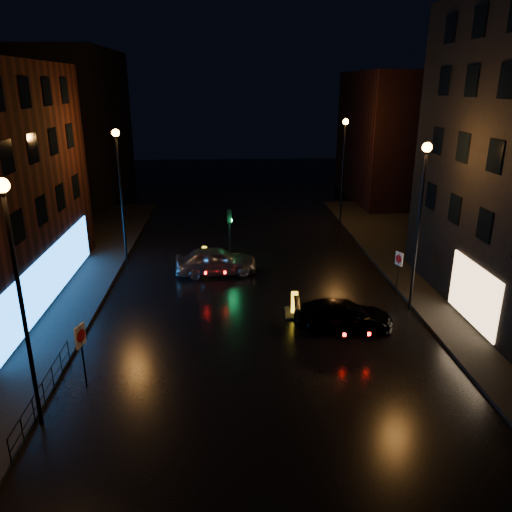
# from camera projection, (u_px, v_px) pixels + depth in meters

# --- Properties ---
(ground) EXTENTS (120.00, 120.00, 0.00)m
(ground) POSITION_uv_depth(u_px,v_px,m) (266.00, 382.00, 19.24)
(ground) COLOR black
(ground) RESTS_ON ground
(pavement_right) EXTENTS (12.00, 44.00, 0.15)m
(pavement_right) POSITION_uv_depth(u_px,v_px,m) (506.00, 290.00, 27.59)
(pavement_right) COLOR black
(pavement_right) RESTS_ON ground
(building_far_left) EXTENTS (8.00, 16.00, 14.00)m
(building_far_left) POSITION_uv_depth(u_px,v_px,m) (76.00, 125.00, 49.01)
(building_far_left) COLOR black
(building_far_left) RESTS_ON ground
(building_far_right) EXTENTS (8.00, 14.00, 12.00)m
(building_far_right) POSITION_uv_depth(u_px,v_px,m) (394.00, 137.00, 48.33)
(building_far_right) COLOR black
(building_far_right) RESTS_ON ground
(street_lamp_lnear) EXTENTS (0.44, 0.44, 8.37)m
(street_lamp_lnear) POSITION_uv_depth(u_px,v_px,m) (16.00, 270.00, 15.08)
(street_lamp_lnear) COLOR black
(street_lamp_lnear) RESTS_ON ground
(street_lamp_lfar) EXTENTS (0.44, 0.44, 8.37)m
(street_lamp_lfar) POSITION_uv_depth(u_px,v_px,m) (120.00, 177.00, 30.16)
(street_lamp_lfar) COLOR black
(street_lamp_lfar) RESTS_ON ground
(street_lamp_rnear) EXTENTS (0.44, 0.44, 8.37)m
(street_lamp_rnear) POSITION_uv_depth(u_px,v_px,m) (421.00, 203.00, 23.54)
(street_lamp_rnear) COLOR black
(street_lamp_rnear) RESTS_ON ground
(street_lamp_rfar) EXTENTS (0.44, 0.44, 8.37)m
(street_lamp_rfar) POSITION_uv_depth(u_px,v_px,m) (344.00, 156.00, 38.62)
(street_lamp_rfar) COLOR black
(street_lamp_rfar) RESTS_ON ground
(traffic_signal) EXTENTS (1.40, 2.40, 3.45)m
(traffic_signal) POSITION_uv_depth(u_px,v_px,m) (230.00, 253.00, 32.21)
(traffic_signal) COLOR black
(traffic_signal) RESTS_ON ground
(guard_railing) EXTENTS (0.05, 6.04, 1.00)m
(guard_railing) POSITION_uv_depth(u_px,v_px,m) (43.00, 388.00, 17.59)
(guard_railing) COLOR black
(guard_railing) RESTS_ON ground
(silver_hatchback) EXTENTS (5.02, 2.40, 1.65)m
(silver_hatchback) POSITION_uv_depth(u_px,v_px,m) (216.00, 261.00, 29.92)
(silver_hatchback) COLOR #9B9EA2
(silver_hatchback) RESTS_ON ground
(dark_sedan) EXTENTS (4.78, 2.32, 1.34)m
(dark_sedan) POSITION_uv_depth(u_px,v_px,m) (343.00, 315.00, 23.30)
(dark_sedan) COLOR black
(dark_sedan) RESTS_ON ground
(bollard_near) EXTENTS (1.02, 1.44, 1.20)m
(bollard_near) POSITION_uv_depth(u_px,v_px,m) (294.00, 309.00, 24.80)
(bollard_near) COLOR black
(bollard_near) RESTS_ON ground
(bollard_far) EXTENTS (0.99, 1.26, 0.97)m
(bollard_far) POSITION_uv_depth(u_px,v_px,m) (205.00, 258.00, 32.30)
(bollard_far) COLOR black
(bollard_far) RESTS_ON ground
(road_sign_left) EXTENTS (0.23, 0.61, 2.57)m
(road_sign_left) POSITION_uv_depth(u_px,v_px,m) (81.00, 341.00, 18.35)
(road_sign_left) COLOR black
(road_sign_left) RESTS_ON ground
(road_sign_right) EXTENTS (0.26, 0.53, 2.31)m
(road_sign_right) POSITION_uv_depth(u_px,v_px,m) (399.00, 262.00, 27.02)
(road_sign_right) COLOR black
(road_sign_right) RESTS_ON ground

